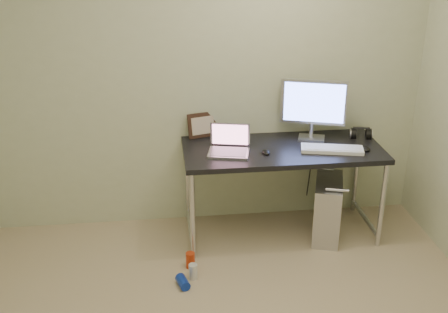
% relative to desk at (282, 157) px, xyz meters
% --- Properties ---
extents(wall_back, '(3.50, 0.02, 2.50)m').
position_rel_desk_xyz_m(wall_back, '(-0.55, 0.34, 0.58)').
color(wall_back, beige).
rests_on(wall_back, ground).
extents(desk, '(1.54, 0.67, 0.75)m').
position_rel_desk_xyz_m(desk, '(0.00, 0.00, 0.00)').
color(desk, black).
rests_on(desk, ground).
extents(tower_computer, '(0.34, 0.51, 0.52)m').
position_rel_desk_xyz_m(tower_computer, '(0.36, -0.10, -0.42)').
color(tower_computer, silver).
rests_on(tower_computer, ground).
extents(cable_a, '(0.01, 0.16, 0.69)m').
position_rel_desk_xyz_m(cable_a, '(0.31, 0.29, -0.27)').
color(cable_a, black).
rests_on(cable_a, ground).
extents(cable_b, '(0.02, 0.11, 0.71)m').
position_rel_desk_xyz_m(cable_b, '(0.40, 0.27, -0.29)').
color(cable_b, black).
rests_on(cable_b, ground).
extents(can_red, '(0.08, 0.08, 0.12)m').
position_rel_desk_xyz_m(can_red, '(-0.76, -0.42, -0.61)').
color(can_red, red).
rests_on(can_red, ground).
extents(can_white, '(0.07, 0.07, 0.11)m').
position_rel_desk_xyz_m(can_white, '(-0.75, -0.56, -0.61)').
color(can_white, silver).
rests_on(can_white, ground).
extents(can_blue, '(0.10, 0.14, 0.07)m').
position_rel_desk_xyz_m(can_blue, '(-0.83, -0.65, -0.63)').
color(can_blue, '#112FA8').
rests_on(can_blue, ground).
extents(laptop, '(0.35, 0.31, 0.21)m').
position_rel_desk_xyz_m(laptop, '(-0.42, -0.03, 0.13)').
color(laptop, silver).
rests_on(laptop, desk).
extents(monitor, '(0.50, 0.21, 0.48)m').
position_rel_desk_xyz_m(monitor, '(0.27, 0.16, 0.36)').
color(monitor, silver).
rests_on(monitor, desk).
extents(keyboard, '(0.49, 0.26, 0.03)m').
position_rel_desk_xyz_m(keyboard, '(0.36, -0.11, 0.10)').
color(keyboard, white).
rests_on(keyboard, desk).
extents(mouse_right, '(0.08, 0.12, 0.04)m').
position_rel_desk_xyz_m(mouse_right, '(0.62, -0.12, 0.10)').
color(mouse_right, black).
rests_on(mouse_right, desk).
extents(mouse_left, '(0.07, 0.10, 0.03)m').
position_rel_desk_xyz_m(mouse_left, '(-0.15, -0.10, 0.10)').
color(mouse_left, black).
rests_on(mouse_left, desk).
extents(headphones, '(0.18, 0.11, 0.11)m').
position_rel_desk_xyz_m(headphones, '(0.67, 0.14, 0.11)').
color(headphones, black).
rests_on(headphones, desk).
extents(picture_frame, '(0.26, 0.14, 0.20)m').
position_rel_desk_xyz_m(picture_frame, '(-0.59, 0.31, 0.18)').
color(picture_frame, black).
rests_on(picture_frame, desk).
extents(webcam, '(0.04, 0.04, 0.11)m').
position_rel_desk_xyz_m(webcam, '(-0.34, 0.29, 0.16)').
color(webcam, silver).
rests_on(webcam, desk).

